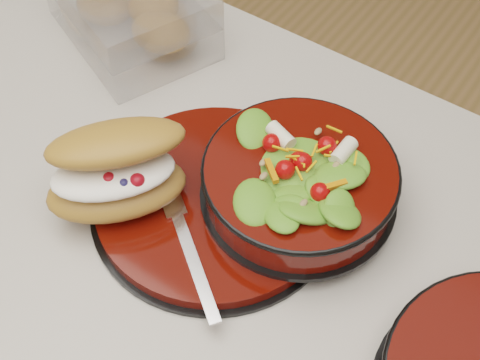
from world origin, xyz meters
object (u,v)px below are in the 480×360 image
Objects in this scene: salad_bowl at (300,177)px; croissant at (117,171)px; dinner_plate at (215,201)px; pastry_box at (132,8)px; fork at (188,245)px.

croissant reaches higher than salad_bowl.
salad_bowl is 1.20× the size of croissant.
pastry_box is at bearing 146.69° from dinner_plate.
salad_bowl is 0.19m from croissant.
croissant reaches higher than pastry_box.
fork is 0.58× the size of pastry_box.
fork is 0.37m from pastry_box.
dinner_plate is at bearing -12.39° from croissant.
salad_bowl is 0.82× the size of pastry_box.
croissant is at bearing -144.94° from salad_bowl.
dinner_plate is 1.83× the size of fork.
dinner_plate is 1.29× the size of salad_bowl.
croissant is 0.69× the size of pastry_box.
salad_bowl is (0.08, 0.05, 0.04)m from dinner_plate.
salad_bowl is 1.42× the size of fork.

